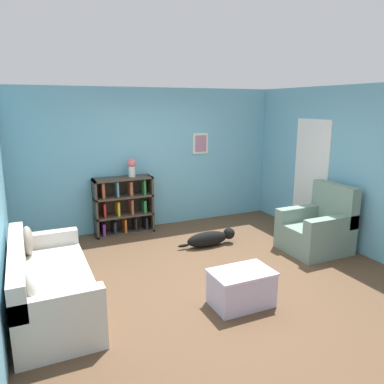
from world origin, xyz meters
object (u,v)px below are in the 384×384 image
Objects in this scene: bookshelf at (123,206)px; vase at (132,167)px; couch at (48,285)px; coffee_table at (241,287)px; dog at (210,238)px; recliner_chair at (318,229)px.

bookshelf is 3.16× the size of vase.
vase is (0.18, -0.02, 0.71)m from bookshelf.
couch reaches higher than coffee_table.
coffee_table is 0.71× the size of dog.
recliner_chair reaches higher than dog.
couch is 2.93m from vase.
coffee_table is at bearing -21.35° from couch.
coffee_table is (-2.02, -0.94, -0.14)m from recliner_chair.
dog is (-1.48, 0.88, -0.23)m from recliner_chair.
dog is (2.59, 1.02, -0.18)m from couch.
dog is (0.54, 1.82, -0.09)m from coffee_table.
couch is 2.79m from dog.
recliner_chair reaches higher than couch.
recliner_chair is at bearing -30.64° from dog.
bookshelf is 1.45× the size of coffee_table.
recliner_chair is (4.07, 0.14, 0.06)m from couch.
coffee_table is at bearing -154.91° from recliner_chair.
bookshelf is at bearing 140.77° from recliner_chair.
couch is 1.93× the size of dog.
couch is 2.71m from bookshelf.
vase reaches higher than coffee_table.
bookshelf is at bearing 57.40° from couch.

